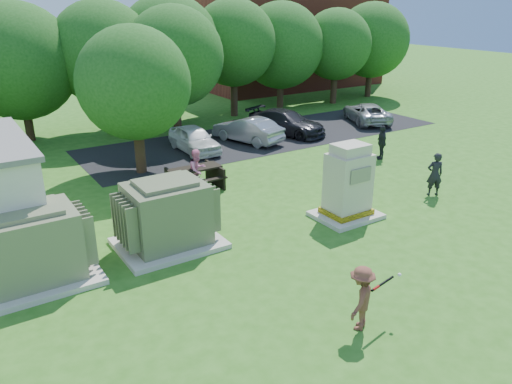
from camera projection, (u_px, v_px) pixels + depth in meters
ground at (340, 285)px, 12.93m from camera, size 120.00×120.00×0.00m
brick_building at (287, 37)px, 41.74m from camera, size 15.00×8.00×8.00m
parking_strip at (269, 136)px, 27.04m from camera, size 20.00×6.00×0.01m
transformer_left at (33, 248)px, 12.81m from camera, size 3.00×2.40×2.07m
transformer_right at (167, 216)px, 14.68m from camera, size 3.00×2.40×2.07m
generator_cabinet at (348, 186)px, 16.59m from camera, size 2.11×1.72×2.57m
picnic_table at (195, 176)px, 19.30m from camera, size 2.05×1.54×0.88m
batter at (361, 298)px, 11.00m from camera, size 1.15×0.99×1.54m
person_by_generator at (435, 174)px, 18.61m from camera, size 0.72×0.64×1.66m
person_at_picnic at (197, 170)px, 19.09m from camera, size 0.95×0.83×1.63m
person_walking_right at (382, 142)px, 22.93m from camera, size 0.76×1.00×1.58m
car_white at (194, 139)px, 24.09m from camera, size 1.54×3.68×1.24m
car_silver_a at (248, 130)px, 25.67m from camera, size 2.44×4.14×1.29m
car_dark at (286, 123)px, 27.16m from camera, size 3.30×4.86×1.31m
car_silver_b at (366, 113)px, 29.83m from camera, size 3.49×4.60×1.16m
batting_equipment at (384, 283)px, 11.12m from camera, size 0.98×0.22×0.15m
tree_row at (137, 54)px, 26.79m from camera, size 41.30×13.30×7.30m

